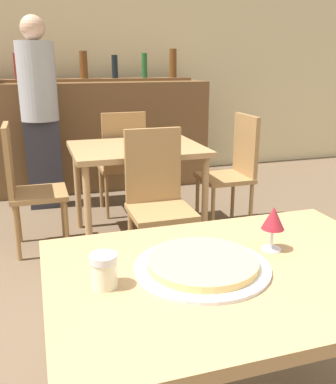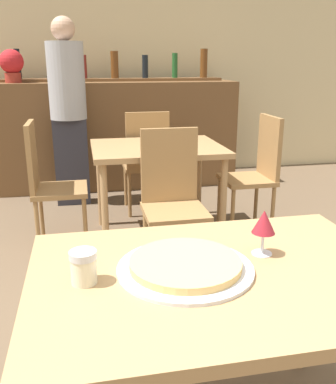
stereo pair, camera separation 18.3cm
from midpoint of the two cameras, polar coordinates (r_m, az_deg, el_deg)
name	(u,v)px [view 2 (the right image)]	position (r m, az deg, el deg)	size (l,w,h in m)	color
wall_back	(112,58)	(5.28, -6.48, 17.37)	(8.00, 0.05, 2.80)	beige
dining_table_near	(217,292)	(1.43, 10.35, -13.06)	(1.19, 0.84, 0.73)	#A87F51
dining_table_far	(157,157)	(3.30, 0.12, 4.68)	(0.99, 0.80, 0.74)	#A87F51
bar_counter	(118,135)	(4.84, -5.60, 7.62)	(2.60, 0.56, 1.15)	brown
bar_back_shelf	(117,74)	(4.92, -5.77, 15.36)	(2.39, 0.24, 0.35)	brown
chair_far_side_front	(172,193)	(2.81, 2.41, -0.18)	(0.40, 0.40, 0.95)	olive
chair_far_side_back	(146,157)	(3.87, -1.56, 4.65)	(0.40, 0.40, 0.95)	olive
chair_far_side_left	(47,178)	(3.27, -14.28, 1.82)	(0.40, 0.40, 0.95)	olive
chair_far_side_right	(257,167)	(3.59, 13.24, 3.21)	(0.40, 0.40, 0.95)	olive
pizza_tray	(185,266)	(1.38, 6.17, -9.82)	(0.43, 0.43, 0.04)	silver
cheese_shaker	(84,267)	(1.29, -7.20, -9.97)	(0.08, 0.08, 0.10)	beige
person_standing	(68,107)	(4.19, -11.94, 11.09)	(0.34, 0.34, 1.75)	#2D2D38
wine_glass	(264,223)	(1.50, 16.12, -4.08)	(0.08, 0.08, 0.16)	silver
potted_plant	(12,64)	(4.73, -19.06, 15.82)	(0.24, 0.24, 0.33)	maroon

